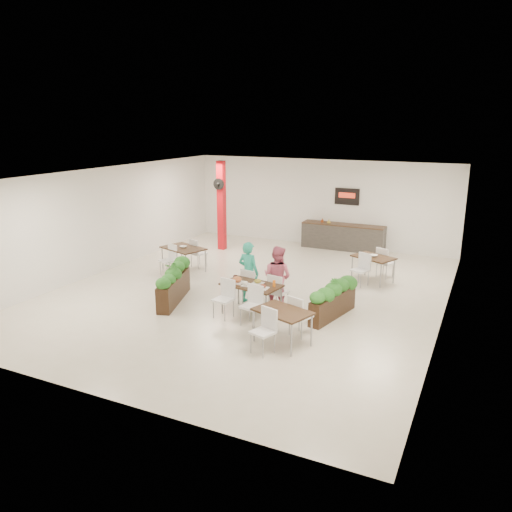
{
  "coord_description": "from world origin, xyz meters",
  "views": [
    {
      "loc": [
        5.73,
        -11.7,
        4.56
      ],
      "look_at": [
        0.28,
        -0.22,
        1.1
      ],
      "focal_mm": 35.0,
      "sensor_mm": 36.0,
      "label": 1
    }
  ],
  "objects_px": {
    "red_column": "(221,205)",
    "planter_left": "(174,282)",
    "service_counter": "(343,236)",
    "diner_woman": "(277,277)",
    "main_table": "(251,289)",
    "side_table_c": "(283,316)",
    "side_table_a": "(183,251)",
    "side_table_b": "(373,261)",
    "diner_man": "(248,273)",
    "planter_right": "(333,298)"
  },
  "relations": [
    {
      "from": "red_column",
      "to": "planter_left",
      "type": "xyz_separation_m",
      "value": [
        1.55,
        -5.34,
        -1.12
      ]
    },
    {
      "from": "service_counter",
      "to": "diner_woman",
      "type": "distance_m",
      "value": 6.45
    },
    {
      "from": "service_counter",
      "to": "planter_left",
      "type": "relative_size",
      "value": 1.49
    },
    {
      "from": "main_table",
      "to": "side_table_c",
      "type": "distance_m",
      "value": 1.86
    },
    {
      "from": "service_counter",
      "to": "side_table_c",
      "type": "bearing_deg",
      "value": -82.67
    },
    {
      "from": "side_table_a",
      "to": "side_table_b",
      "type": "bearing_deg",
      "value": 33.66
    },
    {
      "from": "diner_man",
      "to": "diner_woman",
      "type": "xyz_separation_m",
      "value": [
        0.8,
        0.0,
        -0.01
      ]
    },
    {
      "from": "planter_left",
      "to": "main_table",
      "type": "bearing_deg",
      "value": 2.89
    },
    {
      "from": "side_table_b",
      "to": "red_column",
      "type": "bearing_deg",
      "value": -169.89
    },
    {
      "from": "side_table_b",
      "to": "service_counter",
      "type": "bearing_deg",
      "value": 143.05
    },
    {
      "from": "service_counter",
      "to": "side_table_c",
      "type": "distance_m",
      "value": 8.44
    },
    {
      "from": "diner_man",
      "to": "side_table_c",
      "type": "relative_size",
      "value": 0.97
    },
    {
      "from": "planter_left",
      "to": "planter_right",
      "type": "xyz_separation_m",
      "value": [
        4.05,
        0.72,
        -0.04
      ]
    },
    {
      "from": "red_column",
      "to": "side_table_b",
      "type": "xyz_separation_m",
      "value": [
        5.84,
        -1.44,
        -1.02
      ]
    },
    {
      "from": "side_table_b",
      "to": "side_table_c",
      "type": "xyz_separation_m",
      "value": [
        -0.76,
        -5.07,
        -0.0
      ]
    },
    {
      "from": "planter_right",
      "to": "side_table_b",
      "type": "relative_size",
      "value": 1.11
    },
    {
      "from": "diner_man",
      "to": "planter_left",
      "type": "relative_size",
      "value": 0.8
    },
    {
      "from": "service_counter",
      "to": "diner_woman",
      "type": "height_order",
      "value": "service_counter"
    },
    {
      "from": "diner_woman",
      "to": "side_table_b",
      "type": "bearing_deg",
      "value": -109.79
    },
    {
      "from": "side_table_a",
      "to": "service_counter",
      "type": "bearing_deg",
      "value": 70.78
    },
    {
      "from": "main_table",
      "to": "side_table_c",
      "type": "bearing_deg",
      "value": -43.34
    },
    {
      "from": "service_counter",
      "to": "diner_man",
      "type": "xyz_separation_m",
      "value": [
        -0.66,
        -6.44,
        0.32
      ]
    },
    {
      "from": "planter_left",
      "to": "side_table_c",
      "type": "distance_m",
      "value": 3.71
    },
    {
      "from": "diner_woman",
      "to": "service_counter",
      "type": "bearing_deg",
      "value": -80.11
    },
    {
      "from": "side_table_b",
      "to": "side_table_c",
      "type": "relative_size",
      "value": 0.99
    },
    {
      "from": "diner_man",
      "to": "side_table_b",
      "type": "bearing_deg",
      "value": -119.88
    },
    {
      "from": "side_table_b",
      "to": "planter_right",
      "type": "bearing_deg",
      "value": -70.38
    },
    {
      "from": "side_table_a",
      "to": "side_table_c",
      "type": "height_order",
      "value": "same"
    },
    {
      "from": "service_counter",
      "to": "planter_left",
      "type": "height_order",
      "value": "service_counter"
    },
    {
      "from": "red_column",
      "to": "service_counter",
      "type": "relative_size",
      "value": 1.07
    },
    {
      "from": "diner_woman",
      "to": "side_table_c",
      "type": "xyz_separation_m",
      "value": [
        0.94,
        -1.93,
        -0.17
      ]
    },
    {
      "from": "main_table",
      "to": "diner_woman",
      "type": "height_order",
      "value": "diner_woman"
    },
    {
      "from": "planter_left",
      "to": "side_table_b",
      "type": "xyz_separation_m",
      "value": [
        4.29,
        3.9,
        0.1
      ]
    },
    {
      "from": "diner_man",
      "to": "planter_right",
      "type": "height_order",
      "value": "diner_man"
    },
    {
      "from": "diner_man",
      "to": "planter_right",
      "type": "distance_m",
      "value": 2.28
    },
    {
      "from": "diner_man",
      "to": "main_table",
      "type": "bearing_deg",
      "value": 129.48
    },
    {
      "from": "main_table",
      "to": "side_table_a",
      "type": "xyz_separation_m",
      "value": [
        -3.47,
        2.32,
        0.0
      ]
    },
    {
      "from": "service_counter",
      "to": "red_column",
      "type": "bearing_deg",
      "value": -155.0
    },
    {
      "from": "planter_right",
      "to": "side_table_a",
      "type": "xyz_separation_m",
      "value": [
        -5.34,
        1.71,
        0.15
      ]
    },
    {
      "from": "planter_right",
      "to": "side_table_a",
      "type": "height_order",
      "value": "planter_right"
    },
    {
      "from": "red_column",
      "to": "planter_right",
      "type": "bearing_deg",
      "value": -39.54
    },
    {
      "from": "side_table_c",
      "to": "red_column",
      "type": "bearing_deg",
      "value": 146.61
    },
    {
      "from": "red_column",
      "to": "side_table_c",
      "type": "xyz_separation_m",
      "value": [
        5.08,
        -6.5,
        -1.02
      ]
    },
    {
      "from": "diner_man",
      "to": "diner_woman",
      "type": "distance_m",
      "value": 0.8
    },
    {
      "from": "side_table_c",
      "to": "planter_left",
      "type": "bearing_deg",
      "value": -179.64
    },
    {
      "from": "diner_man",
      "to": "side_table_a",
      "type": "height_order",
      "value": "diner_man"
    },
    {
      "from": "diner_man",
      "to": "side_table_b",
      "type": "xyz_separation_m",
      "value": [
        2.5,
        3.14,
        -0.18
      ]
    },
    {
      "from": "main_table",
      "to": "planter_right",
      "type": "bearing_deg",
      "value": 18.08
    },
    {
      "from": "diner_man",
      "to": "side_table_a",
      "type": "relative_size",
      "value": 0.97
    },
    {
      "from": "planter_right",
      "to": "service_counter",
      "type": "bearing_deg",
      "value": 103.84
    }
  ]
}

